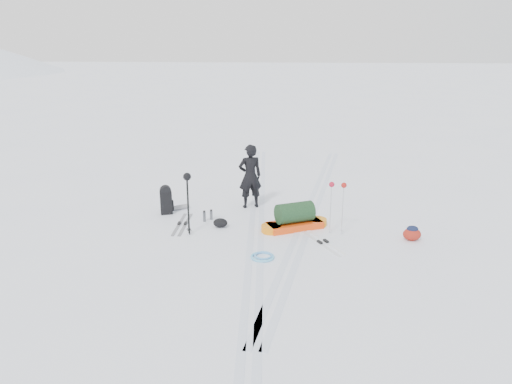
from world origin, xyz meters
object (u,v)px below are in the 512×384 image
(pulk_sled, at_px, (295,219))
(expedition_rucksack, at_px, (168,200))
(skier, at_px, (250,176))
(ski_poles_black, at_px, (187,184))

(pulk_sled, relative_size, expedition_rucksack, 2.28)
(skier, relative_size, ski_poles_black, 1.17)
(expedition_rucksack, bearing_deg, skier, -0.92)
(ski_poles_black, bearing_deg, skier, 70.13)
(expedition_rucksack, bearing_deg, ski_poles_black, -77.93)
(pulk_sled, xyz_separation_m, expedition_rucksack, (-3.38, 0.84, 0.10))
(pulk_sled, height_order, expedition_rucksack, expedition_rucksack)
(skier, xyz_separation_m, ski_poles_black, (-1.24, -2.15, 0.35))
(pulk_sled, xyz_separation_m, ski_poles_black, (-2.49, -0.60, 0.98))
(expedition_rucksack, distance_m, ski_poles_black, 1.91)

